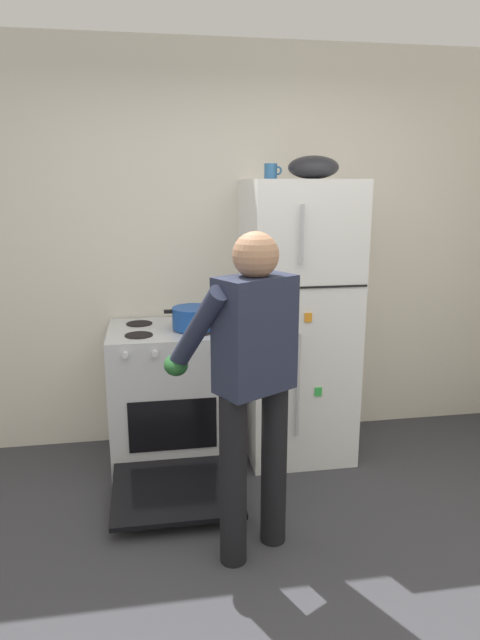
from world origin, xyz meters
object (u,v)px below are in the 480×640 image
Objects in this scene: coffee_mug at (271,171)px; mixing_bowl at (313,167)px; refrigerator at (297,321)px; red_pot at (193,318)px; person_cook at (250,369)px; stove_range at (170,397)px.

mixing_bowl reaches higher than coffee_mug.
refrigerator reaches higher than red_pot.
refrigerator is 1.14× the size of person_cook.
mixing_bowl is (0.59, 1.02, 0.94)m from person_cook.
coffee_mug is at bearing 5.77° from stove_range.
refrigerator is 5.77× the size of mixing_bowl.
stove_range is 3.30× the size of red_pot.
mixing_bowl is (0.26, -0.05, 0.02)m from coffee_mug.
stove_range is at bearing 108.98° from person_cook.
coffee_mug is 0.26m from mixing_bowl.
refrigerator is at bearing -179.78° from mixing_bowl.
person_cook is (-0.50, -1.02, 0.04)m from refrigerator.
mixing_bowl is at bearing 1.10° from stove_range.
person_cook is 4.35× the size of red_pot.
coffee_mug reaches higher than stove_range.
stove_range is at bearing -178.90° from mixing_bowl.
stove_range is 1.73m from mixing_bowl.
refrigerator reaches higher than stove_range.
refrigerator reaches higher than person_cook.
stove_range is at bearing -174.23° from coffee_mug.
person_cook is 14.28× the size of coffee_mug.
red_pot is (-0.69, -0.05, 0.06)m from refrigerator.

